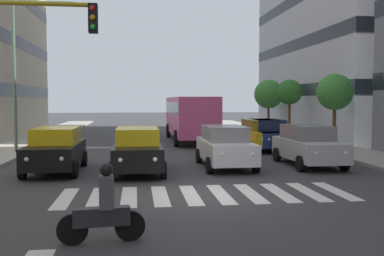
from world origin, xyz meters
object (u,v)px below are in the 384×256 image
object	(u,v)px
motorcycle_with_rider	(103,210)
street_tree_1	(335,92)
bus_behind_traffic	(190,114)
car_row2_0	(261,134)
car_2	(137,150)
car_row2_1	(267,134)
street_lamp_right	(25,59)
car_1	(225,146)
car_3	(56,149)
street_tree_2	(290,92)
car_0	(308,145)
street_tree_3	(269,94)

from	to	relation	value
motorcycle_with_rider	street_tree_1	distance (m)	19.20
bus_behind_traffic	car_row2_0	bearing A→B (deg)	118.13
car_2	car_row2_1	xyz separation A→B (m)	(-7.22, -6.84, 0.00)
street_lamp_right	motorcycle_with_rider	bearing A→B (deg)	108.44
car_1	car_2	size ratio (longest dim) A/B	1.00
car_1	car_2	xyz separation A→B (m)	(3.61, 0.87, 0.00)
car_3	street_tree_2	xyz separation A→B (m)	(-14.05, -12.98, 2.47)
car_0	car_row2_0	xyz separation A→B (m)	(0.33, -5.99, 0.00)
street_tree_1	street_tree_2	size ratio (longest dim) A/B	1.00
car_2	street_tree_3	bearing A→B (deg)	-119.94
motorcycle_with_rider	street_tree_3	bearing A→B (deg)	-113.11
car_2	street_tree_3	world-z (taller)	street_tree_3
street_tree_2	car_1	bearing A→B (deg)	60.04
motorcycle_with_rider	street_tree_1	size ratio (longest dim) A/B	0.41
car_1	car_3	world-z (taller)	same
car_row2_0	car_row2_1	bearing A→B (deg)	174.45
car_1	car_2	bearing A→B (deg)	13.53
street_tree_1	street_tree_3	bearing A→B (deg)	-90.45
street_tree_3	car_3	bearing A→B (deg)	52.77
car_3	street_tree_3	bearing A→B (deg)	-127.23
bus_behind_traffic	street_tree_3	xyz separation A→B (m)	(-7.54, -6.36, 1.46)
car_2	car_3	distance (m)	3.19
car_1	motorcycle_with_rider	bearing A→B (deg)	65.05
car_2	car_3	world-z (taller)	same
car_1	bus_behind_traffic	size ratio (longest dim) A/B	0.42
street_tree_3	car_row2_0	bearing A→B (deg)	71.16
car_2	car_3	size ratio (longest dim) A/B	1.00
car_2	street_tree_1	bearing A→B (deg)	-149.22
car_row2_0	bus_behind_traffic	world-z (taller)	bus_behind_traffic
car_row2_0	bus_behind_traffic	distance (m)	7.02
car_row2_0	motorcycle_with_rider	world-z (taller)	car_row2_0
car_0	street_tree_1	world-z (taller)	street_tree_1
car_2	motorcycle_with_rider	size ratio (longest dim) A/B	2.61
car_0	motorcycle_with_rider	bearing A→B (deg)	49.52
motorcycle_with_rider	street_tree_2	xyz separation A→B (m)	(-11.60, -21.92, 2.71)
car_3	street_tree_1	size ratio (longest dim) A/B	1.08
car_row2_0	bus_behind_traffic	size ratio (longest dim) A/B	0.42
street_tree_1	street_tree_3	size ratio (longest dim) A/B	0.94
motorcycle_with_rider	street_tree_3	xyz separation A→B (m)	(-11.84, -27.75, 2.67)
car_0	bus_behind_traffic	world-z (taller)	bus_behind_traffic
car_1	bus_behind_traffic	bearing A→B (deg)	-90.00
street_tree_1	street_tree_2	distance (m)	6.95
car_row2_1	street_lamp_right	distance (m)	13.48
bus_behind_traffic	motorcycle_with_rider	xyz separation A→B (m)	(4.31, 21.39, -1.21)
car_row2_0	car_0	bearing A→B (deg)	93.14
car_row2_0	street_tree_2	size ratio (longest dim) A/B	1.07
street_tree_1	car_1	bearing A→B (deg)	37.52
car_row2_0	street_tree_2	world-z (taller)	street_tree_2
car_1	street_tree_2	distance (m)	14.82
car_row2_1	car_row2_0	bearing A→B (deg)	-5.55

